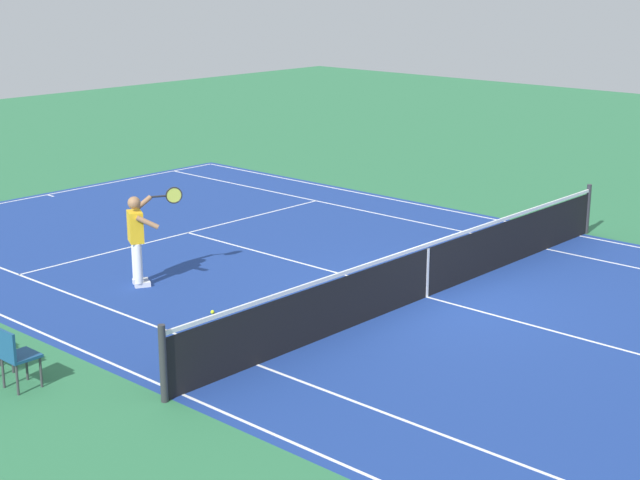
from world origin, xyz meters
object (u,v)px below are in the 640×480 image
object	(u,v)px
tennis_net	(427,270)
tennis_player_near	(138,236)
tennis_ball	(213,312)
spectator_chair_0	(15,354)

from	to	relation	value
tennis_net	tennis_player_near	world-z (taller)	tennis_player_near
tennis_ball	tennis_net	bearing A→B (deg)	-124.16
tennis_player_near	tennis_ball	xyz separation A→B (m)	(-2.13, 0.14, -0.90)
spectator_chair_0	tennis_net	bearing A→B (deg)	-104.57
tennis_player_near	spectator_chair_0	world-z (taller)	tennis_player_near
tennis_net	tennis_ball	xyz separation A→B (m)	(2.10, 3.10, -0.46)
tennis_player_near	tennis_ball	world-z (taller)	tennis_player_near
tennis_net	tennis_player_near	distance (m)	5.18
tennis_ball	spectator_chair_0	size ratio (longest dim) A/B	0.08
tennis_net	spectator_chair_0	distance (m)	7.13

